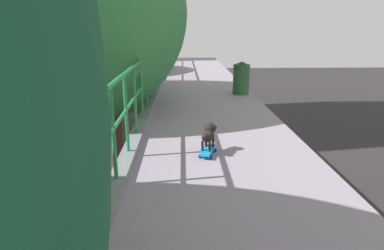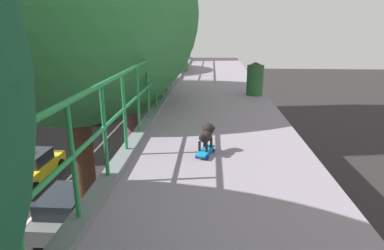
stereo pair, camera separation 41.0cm
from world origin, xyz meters
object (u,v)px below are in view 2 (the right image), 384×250
object	(u,v)px
toy_skateboard	(205,151)
small_dog	(207,134)
car_grey_fifth	(68,207)
car_yellow_cab_sixth	(32,168)
litter_bin	(255,78)
city_bus	(112,90)

from	to	relation	value
toy_skateboard	small_dog	xyz separation A→B (m)	(0.01, 0.08, 0.23)
car_grey_fifth	car_yellow_cab_sixth	xyz separation A→B (m)	(-3.33, 3.42, 0.01)
toy_skateboard	small_dog	bearing A→B (deg)	80.33
car_yellow_cab_sixth	litter_bin	xyz separation A→B (m)	(9.94, -5.85, 5.45)
toy_skateboard	small_dog	distance (m)	0.24
car_grey_fifth	city_bus	world-z (taller)	city_bus
litter_bin	city_bus	bearing A→B (deg)	116.47
car_grey_fifth	toy_skateboard	xyz separation A→B (m)	(5.41, -6.70, 5.09)
city_bus	small_dog	bearing A→B (deg)	-69.95
car_grey_fifth	toy_skateboard	distance (m)	10.00
city_bus	litter_bin	world-z (taller)	litter_bin
car_grey_fifth	city_bus	distance (m)	18.35
car_grey_fifth	litter_bin	bearing A→B (deg)	-20.17
small_dog	litter_bin	world-z (taller)	litter_bin
car_grey_fifth	litter_bin	distance (m)	8.91
toy_skateboard	small_dog	world-z (taller)	small_dog
city_bus	litter_bin	size ratio (longest dim) A/B	12.00
car_yellow_cab_sixth	small_dog	distance (m)	14.34
litter_bin	car_yellow_cab_sixth	bearing A→B (deg)	149.53
toy_skateboard	litter_bin	bearing A→B (deg)	74.39
car_grey_fifth	city_bus	bearing A→B (deg)	101.17
car_grey_fifth	car_yellow_cab_sixth	size ratio (longest dim) A/B	0.96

